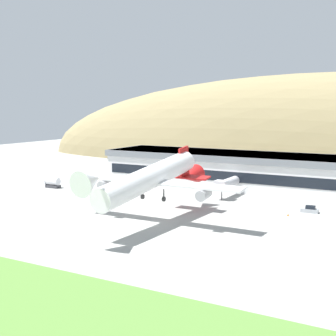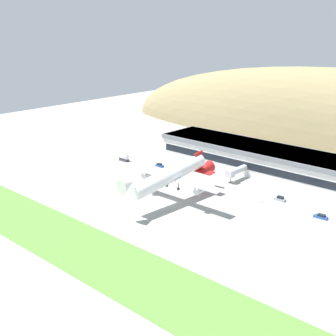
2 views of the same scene
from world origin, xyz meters
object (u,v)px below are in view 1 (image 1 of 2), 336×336
Objects in this scene: service_car_0 at (109,189)px; service_car_3 at (310,210)px; service_car_2 at (131,192)px; traffic_cone_0 at (288,215)px; cargo_airplane at (151,178)px; jetway_0 at (227,184)px; terminal_building at (250,169)px; fuel_truck at (51,183)px.

service_car_0 is 60.42m from service_car_3.
service_car_2 is at bearing -178.16° from service_car_3.
service_car_2 is 47.27m from traffic_cone_0.
cargo_airplane is 10.95× the size of service_car_2.
service_car_0 is at bearing -168.68° from jetway_0.
traffic_cone_0 is at bearing -56.86° from terminal_building.
cargo_airplane is 35.97m from service_car_2.
cargo_airplane is 12.36× the size of service_car_0.
service_car_3 is at bearing 1.84° from service_car_2.
service_car_0 reaches higher than traffic_cone_0.
terminal_building is 163.81× the size of traffic_cone_0.
fuel_truck is (-51.49, 23.65, -8.56)m from cargo_airplane.
jetway_0 is 3.25× the size of service_car_0.
service_car_2 is (-22.67, 26.29, -9.40)m from cargo_airplane.
terminal_building is at bearing 28.23° from fuel_truck.
service_car_2 is 28.95m from fuel_truck.
service_car_0 is at bearing -145.30° from terminal_building.
jetway_0 is 36.12m from cargo_airplane.
cargo_airplane reaches higher than service_car_2.
cargo_airplane is at bearing -24.67° from fuel_truck.
service_car_2 is at bearing 5.24° from fuel_truck.
traffic_cone_0 is at bearing -6.45° from service_car_0.
fuel_truck is 11.60× the size of traffic_cone_0.
jetway_0 reaches higher than service_car_0.
fuel_truck is 75.91m from traffic_cone_0.
terminal_building is 14.12× the size of fuel_truck.
fuel_truck is at bearing 178.67° from traffic_cone_0.
service_car_3 is (24.24, -25.44, -5.43)m from terminal_building.
jetway_0 is 1.84× the size of fuel_truck.
jetway_0 is 2.88× the size of service_car_2.
terminal_building is 7.69× the size of jetway_0.
jetway_0 is 36.53m from service_car_0.
cargo_airplane is 40.70m from service_car_3.
terminal_building is at bearing 85.88° from cargo_airplane.
cargo_airplane reaches higher than service_car_0.
fuel_truck is at bearing -176.93° from service_car_3.
terminal_building is at bearing 123.14° from traffic_cone_0.
jetway_0 is 27.77m from service_car_2.
service_car_3 is at bearing 58.46° from traffic_cone_0.
service_car_3 is (24.75, -7.53, -3.29)m from jetway_0.
service_car_0 is at bearing 168.19° from service_car_2.
cargo_airplane is 44.00m from service_car_0.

